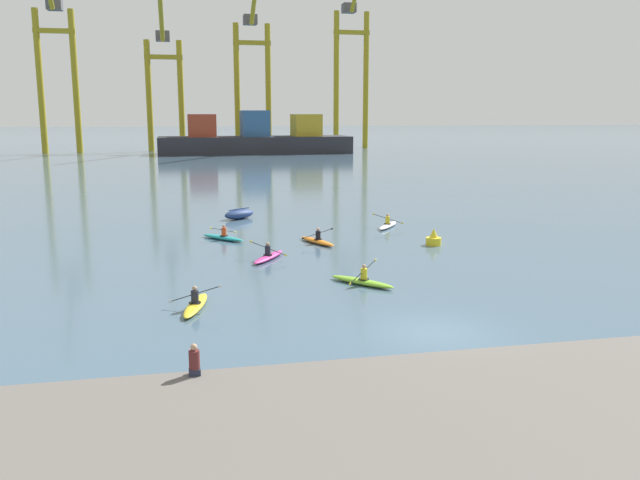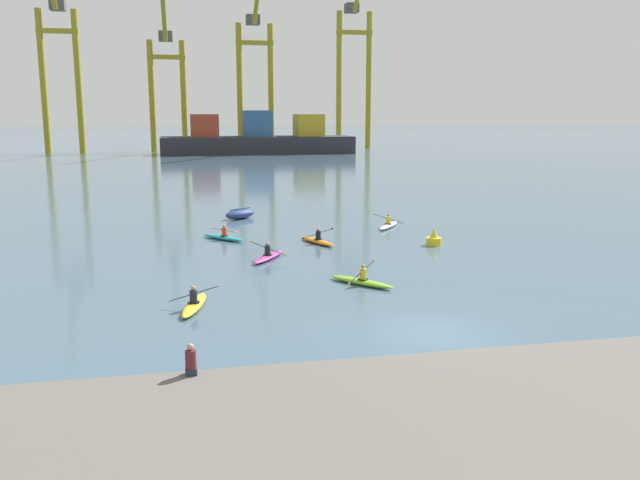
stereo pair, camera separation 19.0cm
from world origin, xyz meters
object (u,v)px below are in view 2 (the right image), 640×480
at_px(gantry_crane_east, 355,56).
at_px(kayak_magenta, 268,256).
at_px(container_barge, 258,139).
at_px(gantry_crane_west, 59,56).
at_px(gantry_crane_west_mid, 167,75).
at_px(kayak_yellow, 194,304).
at_px(gantry_crane_east_mid, 255,64).
at_px(kayak_lime, 361,281).
at_px(channel_buoy, 434,239).
at_px(kayak_white, 388,225).
at_px(seated_onlooker, 191,361).
at_px(kayak_teal, 223,237).
at_px(capsized_dinghy, 240,214).
at_px(kayak_orange, 317,241).

height_order(gantry_crane_east, kayak_magenta, gantry_crane_east).
distance_m(container_barge, gantry_crane_west, 40.93).
bearing_deg(gantry_crane_west_mid, kayak_yellow, -88.73).
distance_m(gantry_crane_east_mid, kayak_yellow, 118.26).
relative_size(gantry_crane_west, kayak_lime, 13.09).
bearing_deg(gantry_crane_east_mid, kayak_magenta, -96.08).
xyz_separation_m(gantry_crane_east_mid, kayak_yellow, (-15.50, -115.91, -17.63)).
height_order(gantry_crane_west_mid, channel_buoy, gantry_crane_west_mid).
relative_size(kayak_white, seated_onlooker, 3.50).
bearing_deg(kayak_teal, kayak_white, 11.00).
relative_size(gantry_crane_west, gantry_crane_east_mid, 1.10).
height_order(capsized_dinghy, kayak_white, kayak_white).
height_order(gantry_crane_east, channel_buoy, gantry_crane_east).
relative_size(channel_buoy, kayak_white, 0.32).
bearing_deg(gantry_crane_west, kayak_magenta, -75.60).
bearing_deg(gantry_crane_west, channel_buoy, -70.19).
distance_m(gantry_crane_east_mid, kayak_orange, 105.57).
bearing_deg(gantry_crane_east, kayak_white, -103.40).
height_order(capsized_dinghy, channel_buoy, channel_buoy).
bearing_deg(kayak_lime, kayak_orange, 90.03).
relative_size(gantry_crane_east, capsized_dinghy, 15.73).
xyz_separation_m(kayak_teal, kayak_lime, (5.44, -12.24, -0.00)).
distance_m(kayak_teal, kayak_yellow, 14.62).
height_order(gantry_crane_east_mid, kayak_teal, gantry_crane_east_mid).
bearing_deg(kayak_yellow, channel_buoy, 35.90).
distance_m(gantry_crane_west_mid, kayak_orange, 105.76).
xyz_separation_m(container_barge, seated_onlooker, (-14.62, -112.53, -1.82)).
height_order(gantry_crane_east_mid, gantry_crane_east, gantry_crane_east).
xyz_separation_m(gantry_crane_east, seated_onlooker, (-37.98, -127.31, -19.17)).
distance_m(kayak_orange, kayak_white, 7.43).
distance_m(gantry_crane_west_mid, kayak_yellow, 117.32).
bearing_deg(kayak_orange, gantry_crane_east_mid, 85.59).
relative_size(container_barge, capsized_dinghy, 13.44).
height_order(kayak_teal, kayak_lime, kayak_lime).
bearing_deg(seated_onlooker, gantry_crane_east, 73.39).
bearing_deg(container_barge, kayak_orange, -94.28).
xyz_separation_m(container_barge, capsized_dinghy, (-10.60, -81.71, -2.42)).
distance_m(channel_buoy, kayak_yellow, 17.41).
bearing_deg(kayak_yellow, container_barge, 82.15).
bearing_deg(container_barge, kayak_yellow, -97.85).
bearing_deg(gantry_crane_east_mid, kayak_orange, -94.41).
height_order(container_barge, kayak_lime, container_barge).
bearing_deg(gantry_crane_east, kayak_yellow, -107.59).
bearing_deg(kayak_magenta, kayak_lime, -60.60).
distance_m(kayak_teal, kayak_magenta, 6.43).
bearing_deg(kayak_teal, kayak_yellow, -98.09).
xyz_separation_m(container_barge, gantry_crane_east_mid, (1.12, 11.66, 15.03)).
xyz_separation_m(gantry_crane_west, kayak_white, (35.94, -95.36, -18.38)).
bearing_deg(channel_buoy, gantry_crane_east, 77.74).
distance_m(gantry_crane_east_mid, channel_buoy, 107.14).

